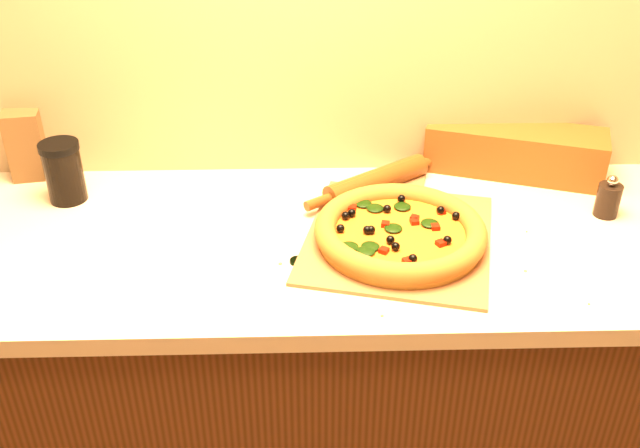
% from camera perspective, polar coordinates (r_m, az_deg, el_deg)
% --- Properties ---
extents(cabinet, '(2.80, 0.65, 0.86)m').
position_cam_1_polar(cabinet, '(1.88, 0.97, -13.03)').
color(cabinet, '#43250E').
rests_on(cabinet, ground).
extents(countertop, '(2.84, 0.68, 0.04)m').
position_cam_1_polar(countertop, '(1.60, 1.11, -1.48)').
color(countertop, beige).
rests_on(countertop, cabinet).
extents(pizza_peel, '(0.49, 0.63, 0.01)m').
position_cam_1_polar(pizza_peel, '(1.59, 6.35, -0.79)').
color(pizza_peel, brown).
rests_on(pizza_peel, countertop).
extents(pizza, '(0.37, 0.37, 0.05)m').
position_cam_1_polar(pizza, '(1.54, 6.42, -0.64)').
color(pizza, '#B9762E').
rests_on(pizza, pizza_peel).
extents(bottle_cap, '(0.04, 0.04, 0.01)m').
position_cam_1_polar(bottle_cap, '(1.50, -1.82, -2.99)').
color(bottle_cap, black).
rests_on(bottle_cap, countertop).
extents(pepper_grinder, '(0.05, 0.05, 0.10)m').
position_cam_1_polar(pepper_grinder, '(1.77, 22.06, 1.87)').
color(pepper_grinder, black).
rests_on(pepper_grinder, countertop).
extents(rolling_pin, '(0.36, 0.26, 0.06)m').
position_cam_1_polar(rolling_pin, '(1.75, 4.55, 3.48)').
color(rolling_pin, '#552B0E').
rests_on(rolling_pin, countertop).
extents(bread_bag, '(0.46, 0.28, 0.12)m').
position_cam_1_polar(bread_bag, '(1.89, 15.29, 5.73)').
color(bread_bag, brown).
rests_on(bread_bag, countertop).
extents(paper_bag, '(0.10, 0.08, 0.18)m').
position_cam_1_polar(paper_bag, '(1.93, -22.42, 5.87)').
color(paper_bag, brown).
rests_on(paper_bag, countertop).
extents(dark_jar, '(0.09, 0.09, 0.15)m').
position_cam_1_polar(dark_jar, '(1.79, -19.82, 3.97)').
color(dark_jar, black).
rests_on(dark_jar, countertop).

